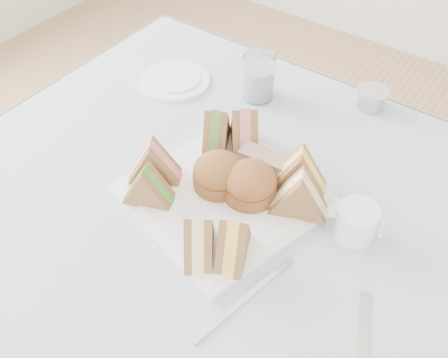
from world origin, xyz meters
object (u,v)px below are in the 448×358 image
Objects in this scene: serving_plate at (224,196)px; table at (202,310)px; water_glass at (258,77)px; creamer_jug at (356,222)px.

table is at bearing -108.57° from serving_plate.
serving_plate is at bearing -68.08° from water_glass.
creamer_jug reaches higher than table.
table is 0.39m from serving_plate.
serving_plate is 0.32m from water_glass.
water_glass reaches higher than creamer_jug.
table is 12.79× the size of creamer_jug.
table is at bearing -75.53° from water_glass.
serving_plate is (0.03, 0.05, 0.38)m from table.
water_glass is at bearing 128.11° from creamer_jug.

